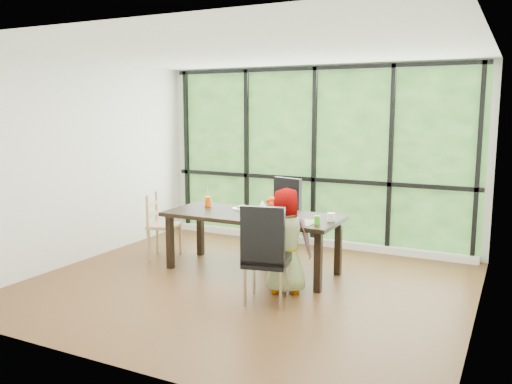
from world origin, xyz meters
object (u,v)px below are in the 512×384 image
Objects in this scene: dining_table at (253,243)px; child_older at (284,240)px; plate_near at (290,221)px; tissue_box at (262,213)px; chair_end_beech at (164,226)px; green_cup at (317,220)px; white_mug at (331,217)px; child_toddler at (271,229)px; plate_far at (241,208)px; chair_window_leather at (279,217)px; chair_interior_leather at (267,253)px; orange_cup at (208,201)px.

dining_table is 0.87m from child_older.
tissue_box is (-0.40, 0.08, 0.05)m from plate_near.
chair_end_beech is at bearing 172.54° from plate_near.
green_cup is 1.12× the size of white_mug.
dining_table is at bearing -108.83° from chair_end_beech.
child_toddler is at bearing 140.01° from green_cup.
plate_far is at bearing 159.35° from green_cup.
chair_window_leather is 1.00× the size of chair_interior_leather.
white_mug is 0.84m from tissue_box.
plate_near is 1.76× the size of tissue_box.
dining_table is 2.07× the size of chair_window_leather.
child_toddler is at bearing 50.30° from plate_far.
chair_window_leather is 0.77m from plate_far.
green_cup is (0.95, -0.80, 0.36)m from child_toddler.
child_toddler is (0.00, 0.55, 0.07)m from dining_table.
chair_end_beech is 1.66m from tissue_box.
plate_near is at bearing -148.72° from white_mug.
chair_interior_leather is 4.90× the size of plate_near.
chair_end_beech is 7.18× the size of tissue_box.
child_toddler is 1.30m from green_cup.
plate_near reaches higher than dining_table.
green_cup is (0.32, 0.66, 0.26)m from chair_interior_leather.
orange_cup reaches higher than green_cup.
chair_end_beech is at bearing -170.82° from plate_far.
plate_near is (0.65, -1.14, 0.22)m from chair_window_leather.
chair_interior_leather is 1.22× the size of child_toddler.
child_older reaches higher than chair_interior_leather.
dining_table is 1.11m from white_mug.
white_mug is at bearing -8.28° from plate_far.
chair_end_beech reaches higher than plate_near.
plate_far reaches higher than dining_table.
child_toddler is at bearing -87.06° from chair_end_beech.
child_older is 4.96× the size of plate_far.
dining_table is 0.50m from tissue_box.
dining_table is 23.10× the size of white_mug.
chair_interior_leather is 0.90m from tissue_box.
chair_window_leather is 1.41m from white_mug.
child_older is at bearing -39.33° from tissue_box.
chair_end_beech is at bearing -161.96° from child_toddler.
child_toddler is 0.74× the size of child_older.
child_toddler is at bearing 106.64° from tissue_box.
tissue_box is (-0.74, 0.10, -0.00)m from green_cup.
chair_end_beech is at bearing -133.19° from chair_window_leather.
orange_cup reaches higher than tissue_box.
child_older is at bearing -79.66° from plate_near.
tissue_box is (0.21, -0.15, 0.43)m from dining_table.
chair_window_leather is 1.60m from child_older.
chair_window_leather is 1.55m from green_cup.
green_cup is at bearing -104.99° from white_mug.
green_cup reaches higher than white_mug.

